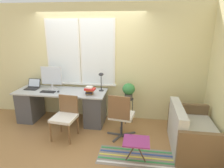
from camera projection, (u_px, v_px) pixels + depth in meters
ground_plane at (84, 130)px, 4.38m from camera, size 14.00×14.00×0.00m
wall_back_with_window at (90, 62)px, 4.74m from camera, size 9.00×0.12×2.70m
wall_right_with_picture at (224, 75)px, 3.60m from camera, size 0.08×9.00×2.70m
desk at (62, 105)px, 4.69m from camera, size 2.09×0.72×0.76m
laptop at (33, 86)px, 4.76m from camera, size 0.30×0.29×0.21m
monitor at (52, 77)px, 4.65m from camera, size 0.50×0.21×0.53m
keyboard at (48, 92)px, 4.50m from camera, size 0.33×0.12×0.02m
mouse at (58, 91)px, 4.49m from camera, size 0.04×0.07×0.04m
desk_lamp at (101, 77)px, 4.51m from camera, size 0.11×0.11×0.43m
book_stack at (90, 90)px, 4.33m from camera, size 0.23×0.20×0.18m
desk_chair_wooden at (65, 115)px, 4.01m from camera, size 0.50×0.51×0.84m
office_chair_swivel at (121, 115)px, 3.94m from camera, size 0.59×0.59×0.95m
couch_loveseat at (191, 134)px, 3.67m from camera, size 0.78×1.25×0.81m
plant_stand at (128, 102)px, 4.57m from camera, size 0.23×0.23×0.61m
potted_plant at (129, 90)px, 4.48m from camera, size 0.28×0.28×0.35m
floor_rug_striped at (138, 157)px, 3.47m from camera, size 1.42×0.55×0.01m
folding_stool at (136, 142)px, 3.28m from camera, size 0.43×0.37×0.40m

